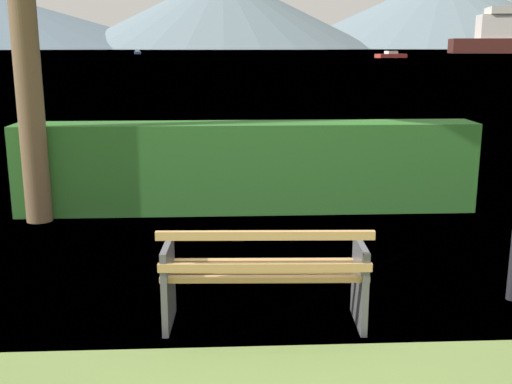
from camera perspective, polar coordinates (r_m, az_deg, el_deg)
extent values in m
plane|color=olive|center=(5.11, 0.75, -11.95)|extent=(1400.00, 1400.00, 0.00)
plane|color=#6B8EA3|center=(314.21, -2.98, 12.89)|extent=(620.00, 620.00, 0.00)
cube|color=tan|center=(4.75, 0.82, -8.03)|extent=(1.61, 0.13, 0.04)
cube|color=tan|center=(4.93, 0.76, -7.22)|extent=(1.61, 0.13, 0.04)
cube|color=tan|center=(5.11, 0.71, -6.46)|extent=(1.61, 0.13, 0.04)
cube|color=tan|center=(4.64, 0.84, -6.98)|extent=(1.60, 0.11, 0.06)
cube|color=tan|center=(4.51, 0.87, -4.03)|extent=(1.60, 0.11, 0.06)
cube|color=#4C4C51|center=(5.00, -8.10, -8.47)|extent=(0.07, 0.51, 0.68)
cube|color=#4C4C51|center=(5.03, 9.57, -8.37)|extent=(0.07, 0.51, 0.68)
cube|color=#2D6B28|center=(8.30, -0.81, 2.32)|extent=(6.10, 0.62, 1.19)
cube|color=silver|center=(217.37, 22.03, 13.98)|extent=(18.39, 14.47, 7.36)
cube|color=beige|center=(217.56, 22.15, 15.25)|extent=(13.84, 14.68, 2.30)
cube|color=#335693|center=(186.61, -10.88, 12.51)|extent=(2.75, 6.39, 0.67)
cube|color=beige|center=(186.61, -10.89, 12.71)|extent=(1.59, 2.40, 0.66)
cube|color=#B2332D|center=(125.53, 12.36, 12.18)|extent=(6.59, 4.16, 0.76)
cube|color=silver|center=(125.52, 12.38, 12.48)|extent=(2.62, 2.14, 0.56)
cone|color=slate|center=(590.44, -22.52, 14.28)|extent=(316.36, 316.36, 44.65)
cone|color=slate|center=(556.47, -3.05, 16.35)|extent=(265.65, 265.65, 63.88)
cone|color=slate|center=(647.81, 16.79, 15.63)|extent=(314.61, 314.61, 69.26)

